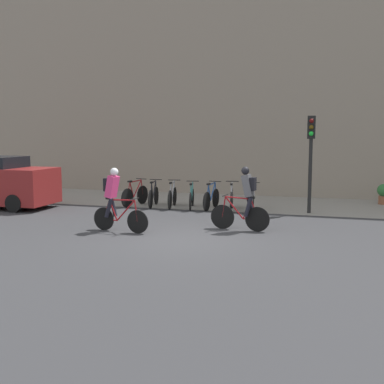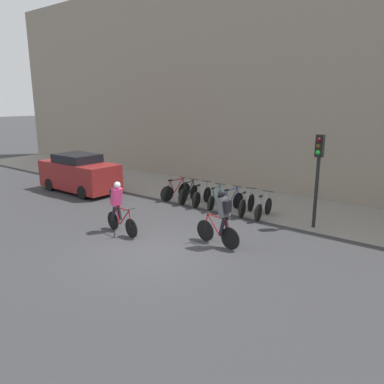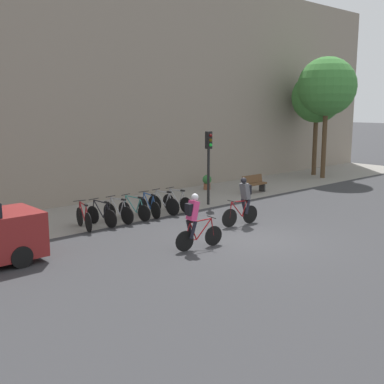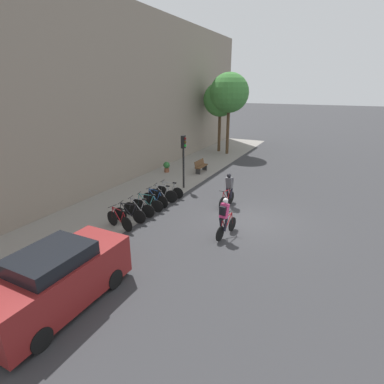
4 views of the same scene
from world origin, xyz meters
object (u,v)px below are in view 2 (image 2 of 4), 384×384
at_px(cyclist_grey, 222,217).
at_px(parked_bike_0, 176,191).
at_px(parked_bike_1, 189,193).
at_px(parked_bike_3, 216,199).
at_px(parked_bike_5, 247,204).
at_px(parked_bike_2, 202,196).
at_px(parked_bike_6, 264,208).
at_px(parked_bike_4, 231,201).
at_px(parked_car, 79,174).
at_px(traffic_light_pole, 318,164).
at_px(cyclist_pink, 118,205).

height_order(cyclist_grey, parked_bike_0, cyclist_grey).
distance_m(parked_bike_1, parked_bike_3, 1.47).
bearing_deg(parked_bike_5, cyclist_grey, -72.38).
height_order(parked_bike_2, parked_bike_6, parked_bike_2).
relative_size(parked_bike_0, parked_bike_4, 1.02).
relative_size(parked_bike_6, parked_car, 0.39).
bearing_deg(parked_bike_5, traffic_light_pole, 2.16).
xyz_separation_m(cyclist_pink, cyclist_grey, (3.45, 1.09, 0.00)).
relative_size(parked_bike_1, parked_bike_3, 1.00).
distance_m(parked_bike_0, parked_bike_6, 4.39).
distance_m(parked_bike_4, parked_car, 7.86).
xyz_separation_m(parked_bike_3, parked_bike_4, (0.73, 0.00, 0.01)).
distance_m(cyclist_pink, parked_car, 6.62).
bearing_deg(traffic_light_pole, parked_bike_4, -178.30).
bearing_deg(parked_bike_6, parked_bike_4, 179.97).
bearing_deg(parked_bike_3, parked_bike_6, 0.02).
bearing_deg(traffic_light_pole, parked_bike_1, -178.97).
distance_m(parked_bike_2, traffic_light_pole, 5.20).
relative_size(parked_bike_1, parked_bike_6, 0.99).
xyz_separation_m(parked_bike_4, parked_bike_6, (1.47, -0.00, -0.00)).
height_order(cyclist_pink, parked_bike_5, cyclist_pink).
height_order(cyclist_pink, cyclist_grey, cyclist_grey).
bearing_deg(cyclist_pink, parked_bike_1, 97.06).
bearing_deg(parked_bike_1, parked_bike_2, 0.02).
distance_m(parked_bike_6, traffic_light_pole, 2.69).
relative_size(cyclist_grey, traffic_light_pole, 0.55).
distance_m(parked_bike_6, parked_car, 9.29).
distance_m(cyclist_grey, parked_bike_1, 5.28).
distance_m(cyclist_pink, parked_bike_2, 4.52).
distance_m(parked_bike_3, traffic_light_pole, 4.53).
height_order(cyclist_pink, parked_bike_3, cyclist_pink).
relative_size(parked_bike_0, parked_bike_1, 1.01).
height_order(cyclist_pink, parked_car, parked_car).
bearing_deg(traffic_light_pole, parked_bike_3, -178.58).
relative_size(parked_bike_0, parked_bike_6, 1.00).
bearing_deg(traffic_light_pole, parked_bike_2, -178.81).
xyz_separation_m(parked_bike_0, parked_bike_5, (3.66, 0.00, 0.00)).
relative_size(cyclist_grey, parked_bike_3, 1.08).
distance_m(cyclist_pink, parked_bike_0, 4.70).
bearing_deg(cyclist_pink, parked_bike_4, 69.92).
relative_size(parked_bike_1, parked_bike_2, 1.00).
bearing_deg(parked_bike_5, parked_car, -168.38).
bearing_deg(parked_bike_5, parked_bike_6, -0.09).
relative_size(parked_bike_3, parked_bike_5, 0.99).
xyz_separation_m(cyclist_grey, parked_bike_6, (-0.35, 3.40, -0.55)).
relative_size(parked_bike_3, parked_bike_6, 0.99).
distance_m(parked_bike_3, parked_bike_5, 1.46).
xyz_separation_m(cyclist_pink, parked_bike_4, (1.64, 4.48, -0.54)).
xyz_separation_m(parked_bike_2, parked_bike_4, (1.46, 0.00, -0.00)).
xyz_separation_m(parked_bike_2, parked_car, (-6.19, -1.72, 0.49)).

